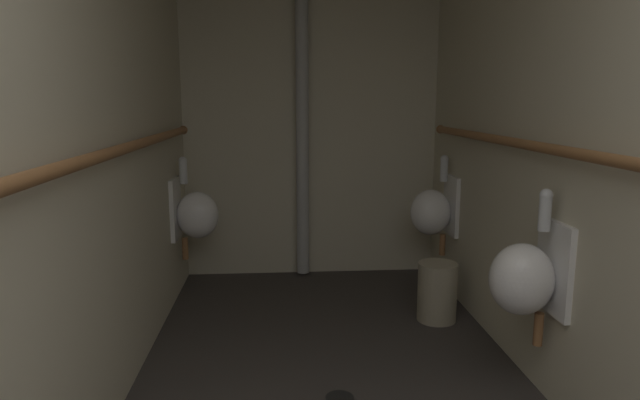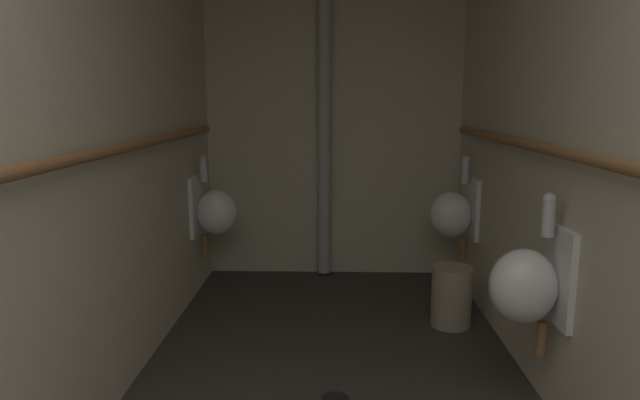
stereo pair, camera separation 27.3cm
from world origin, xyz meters
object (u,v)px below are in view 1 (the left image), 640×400
at_px(urinal_right_mid, 526,277).
at_px(waste_bin, 437,292).
at_px(urinal_left_mid, 194,213).
at_px(floor_drain, 340,397).
at_px(standpipe_back_wall, 302,115).
at_px(urinal_right_far, 434,211).

distance_m(urinal_right_mid, waste_bin, 1.10).
height_order(urinal_left_mid, floor_drain, urinal_left_mid).
bearing_deg(standpipe_back_wall, urinal_right_far, -26.33).
bearing_deg(urinal_left_mid, floor_drain, -59.13).
bearing_deg(urinal_right_mid, standpipe_back_wall, 115.15).
relative_size(urinal_right_mid, floor_drain, 5.39).
height_order(urinal_right_far, floor_drain, urinal_right_far).
height_order(urinal_right_mid, waste_bin, urinal_right_mid).
distance_m(urinal_right_far, waste_bin, 0.71).
distance_m(urinal_right_mid, urinal_right_far, 1.56).
bearing_deg(waste_bin, urinal_left_mid, 160.69).
bearing_deg(floor_drain, waste_bin, 51.10).
height_order(urinal_left_mid, waste_bin, urinal_left_mid).
height_order(urinal_right_mid, floor_drain, urinal_right_mid).
relative_size(urinal_left_mid, floor_drain, 5.39).
xyz_separation_m(urinal_right_mid, urinal_right_far, (0.00, 1.56, 0.00)).
distance_m(urinal_right_far, floor_drain, 1.81).
xyz_separation_m(standpipe_back_wall, waste_bin, (0.84, -1.02, -1.12)).
height_order(urinal_left_mid, standpipe_back_wall, standpipe_back_wall).
relative_size(urinal_right_far, waste_bin, 1.94).
relative_size(floor_drain, waste_bin, 0.36).
relative_size(urinal_left_mid, waste_bin, 1.94).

